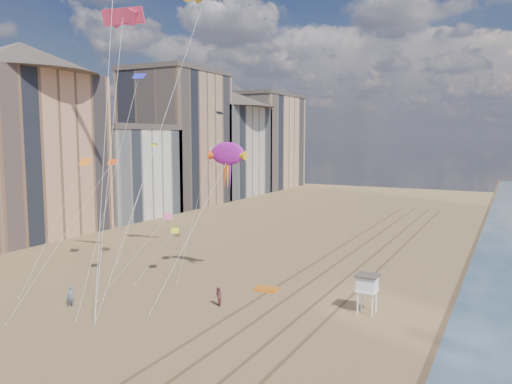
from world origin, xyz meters
TOP-DOWN VIEW (x-y plane):
  - wet_sand at (19.00, 40.00)m, footprint 260.00×260.00m
  - tracks at (2.55, 30.00)m, footprint 7.68×120.00m
  - buildings at (-45.73, 65.59)m, footprint 34.72×131.35m
  - lifeguard_stand at (8.68, 24.16)m, footprint 1.85×1.85m
  - grounded_kite at (-1.54, 25.95)m, footprint 2.31×1.58m
  - show_kite at (-5.99, 26.21)m, footprint 4.12×5.75m
  - kite_flyer_a at (-14.58, 13.88)m, footprint 0.83×0.79m
  - kite_flyer_b at (-3.30, 19.93)m, footprint 1.07×1.05m
  - small_kites at (-15.90, 25.95)m, footprint 11.90×17.34m

SIDE VIEW (x-z plane):
  - wet_sand at x=19.00m, z-range 0.00..0.00m
  - tracks at x=2.55m, z-range 0.00..0.01m
  - grounded_kite at x=-1.54m, z-range 0.00..0.25m
  - kite_flyer_b at x=-3.30m, z-range 0.00..1.74m
  - kite_flyer_a at x=-14.58m, z-range 0.00..1.90m
  - lifeguard_stand at x=8.68m, z-range 0.90..4.24m
  - small_kites at x=-15.90m, z-range 4.41..21.42m
  - show_kite at x=-5.99m, z-range 4.91..21.24m
  - buildings at x=-45.73m, z-range -0.95..28.05m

